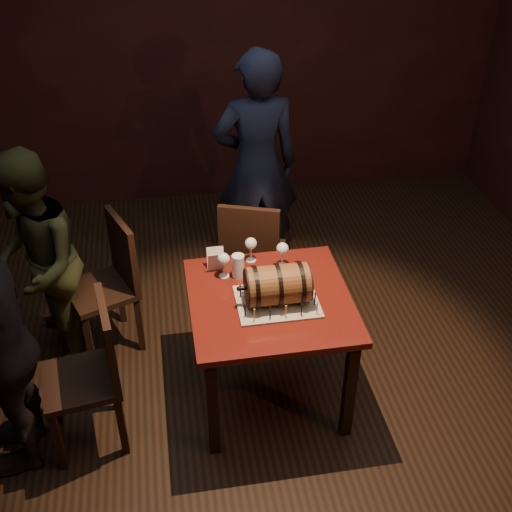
{
  "coord_description": "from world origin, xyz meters",
  "views": [
    {
      "loc": [
        -0.52,
        -2.83,
        2.98
      ],
      "look_at": [
        -0.03,
        0.05,
        0.95
      ],
      "focal_mm": 45.0,
      "sensor_mm": 36.0,
      "label": 1
    }
  ],
  "objects_px": {
    "chair_left_front": "(94,368)",
    "person_left_rear": "(36,265)",
    "barrel_cake": "(278,285)",
    "chair_back": "(252,253)",
    "wine_glass_right": "(282,250)",
    "pub_table": "(270,313)",
    "pint_of_ale": "(238,267)",
    "chair_left_rear": "(111,278)",
    "wine_glass_mid": "(251,245)",
    "wine_glass_left": "(224,260)",
    "person_back": "(256,166)"
  },
  "relations": [
    {
      "from": "wine_glass_left",
      "to": "person_left_rear",
      "type": "relative_size",
      "value": 0.11
    },
    {
      "from": "wine_glass_mid",
      "to": "chair_left_rear",
      "type": "xyz_separation_m",
      "value": [
        -0.86,
        0.28,
        -0.34
      ]
    },
    {
      "from": "wine_glass_left",
      "to": "wine_glass_mid",
      "type": "relative_size",
      "value": 1.0
    },
    {
      "from": "barrel_cake",
      "to": "chair_left_front",
      "type": "bearing_deg",
      "value": -173.92
    },
    {
      "from": "pub_table",
      "to": "wine_glass_right",
      "type": "bearing_deg",
      "value": 66.55
    },
    {
      "from": "wine_glass_right",
      "to": "person_left_rear",
      "type": "bearing_deg",
      "value": 169.05
    },
    {
      "from": "barrel_cake",
      "to": "wine_glass_left",
      "type": "xyz_separation_m",
      "value": [
        -0.26,
        0.29,
        -0.01
      ]
    },
    {
      "from": "wine_glass_left",
      "to": "chair_left_rear",
      "type": "height_order",
      "value": "chair_left_rear"
    },
    {
      "from": "wine_glass_right",
      "to": "chair_back",
      "type": "relative_size",
      "value": 0.17
    },
    {
      "from": "wine_glass_mid",
      "to": "pub_table",
      "type": "bearing_deg",
      "value": -82.67
    },
    {
      "from": "pub_table",
      "to": "pint_of_ale",
      "type": "bearing_deg",
      "value": 123.01
    },
    {
      "from": "wine_glass_right",
      "to": "chair_left_front",
      "type": "bearing_deg",
      "value": -158.31
    },
    {
      "from": "pint_of_ale",
      "to": "chair_left_front",
      "type": "xyz_separation_m",
      "value": [
        -0.84,
        -0.38,
        -0.3
      ]
    },
    {
      "from": "barrel_cake",
      "to": "chair_left_front",
      "type": "height_order",
      "value": "barrel_cake"
    },
    {
      "from": "pint_of_ale",
      "to": "person_back",
      "type": "bearing_deg",
      "value": 75.44
    },
    {
      "from": "chair_left_front",
      "to": "person_left_rear",
      "type": "xyz_separation_m",
      "value": [
        -0.34,
        0.73,
        0.21
      ]
    },
    {
      "from": "chair_left_rear",
      "to": "wine_glass_right",
      "type": "bearing_deg",
      "value": -19.28
    },
    {
      "from": "barrel_cake",
      "to": "chair_back",
      "type": "relative_size",
      "value": 0.43
    },
    {
      "from": "wine_glass_right",
      "to": "pint_of_ale",
      "type": "distance_m",
      "value": 0.28
    },
    {
      "from": "person_left_rear",
      "to": "wine_glass_left",
      "type": "bearing_deg",
      "value": 67.93
    },
    {
      "from": "barrel_cake",
      "to": "pint_of_ale",
      "type": "distance_m",
      "value": 0.33
    },
    {
      "from": "wine_glass_left",
      "to": "wine_glass_right",
      "type": "xyz_separation_m",
      "value": [
        0.35,
        0.05,
        0.0
      ]
    },
    {
      "from": "barrel_cake",
      "to": "wine_glass_mid",
      "type": "distance_m",
      "value": 0.43
    },
    {
      "from": "barrel_cake",
      "to": "wine_glass_left",
      "type": "bearing_deg",
      "value": 132.05
    },
    {
      "from": "chair_back",
      "to": "chair_left_rear",
      "type": "bearing_deg",
      "value": -172.04
    },
    {
      "from": "wine_glass_mid",
      "to": "chair_left_rear",
      "type": "relative_size",
      "value": 0.17
    },
    {
      "from": "barrel_cake",
      "to": "pint_of_ale",
      "type": "relative_size",
      "value": 2.66
    },
    {
      "from": "pub_table",
      "to": "chair_back",
      "type": "xyz_separation_m",
      "value": [
        0.02,
        0.78,
        -0.12
      ]
    },
    {
      "from": "person_back",
      "to": "wine_glass_left",
      "type": "bearing_deg",
      "value": 68.6
    },
    {
      "from": "chair_back",
      "to": "person_left_rear",
      "type": "xyz_separation_m",
      "value": [
        -1.36,
        -0.21,
        0.21
      ]
    },
    {
      "from": "person_left_rear",
      "to": "barrel_cake",
      "type": "bearing_deg",
      "value": 60.22
    },
    {
      "from": "wine_glass_left",
      "to": "pint_of_ale",
      "type": "distance_m",
      "value": 0.09
    },
    {
      "from": "barrel_cake",
      "to": "wine_glass_left",
      "type": "height_order",
      "value": "barrel_cake"
    },
    {
      "from": "wine_glass_mid",
      "to": "person_back",
      "type": "distance_m",
      "value": 1.03
    },
    {
      "from": "wine_glass_mid",
      "to": "chair_left_front",
      "type": "distance_m",
      "value": 1.13
    },
    {
      "from": "wine_glass_mid",
      "to": "chair_back",
      "type": "relative_size",
      "value": 0.17
    },
    {
      "from": "wine_glass_mid",
      "to": "person_back",
      "type": "xyz_separation_m",
      "value": [
        0.2,
        1.01,
        -0.0
      ]
    },
    {
      "from": "barrel_cake",
      "to": "person_back",
      "type": "relative_size",
      "value": 0.23
    },
    {
      "from": "wine_glass_right",
      "to": "person_left_rear",
      "type": "height_order",
      "value": "person_left_rear"
    },
    {
      "from": "pub_table",
      "to": "wine_glass_left",
      "type": "relative_size",
      "value": 5.59
    },
    {
      "from": "pub_table",
      "to": "chair_back",
      "type": "bearing_deg",
      "value": 88.39
    },
    {
      "from": "pub_table",
      "to": "wine_glass_left",
      "type": "height_order",
      "value": "wine_glass_left"
    },
    {
      "from": "chair_left_rear",
      "to": "chair_left_front",
      "type": "bearing_deg",
      "value": -95.56
    },
    {
      "from": "pub_table",
      "to": "barrel_cake",
      "type": "relative_size",
      "value": 2.25
    },
    {
      "from": "wine_glass_right",
      "to": "pint_of_ale",
      "type": "relative_size",
      "value": 1.07
    },
    {
      "from": "pub_table",
      "to": "pint_of_ale",
      "type": "height_order",
      "value": "pint_of_ale"
    },
    {
      "from": "pint_of_ale",
      "to": "chair_back",
      "type": "distance_m",
      "value": 0.66
    },
    {
      "from": "wine_glass_left",
      "to": "chair_left_rear",
      "type": "distance_m",
      "value": 0.87
    },
    {
      "from": "pint_of_ale",
      "to": "wine_glass_left",
      "type": "bearing_deg",
      "value": 168.11
    },
    {
      "from": "wine_glass_left",
      "to": "person_left_rear",
      "type": "distance_m",
      "value": 1.16
    }
  ]
}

